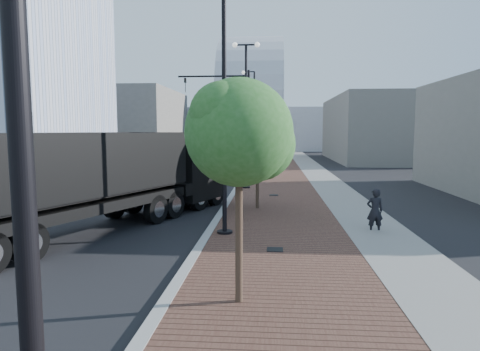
# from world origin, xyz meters

# --- Properties ---
(sidewalk) EXTENTS (7.00, 140.00, 0.12)m
(sidewalk) POSITION_xyz_m (3.50, 40.00, 0.06)
(sidewalk) COLOR #4C2D23
(sidewalk) RESTS_ON ground
(concrete_strip) EXTENTS (2.40, 140.00, 0.13)m
(concrete_strip) POSITION_xyz_m (6.20, 40.00, 0.07)
(concrete_strip) COLOR slate
(concrete_strip) RESTS_ON ground
(curb) EXTENTS (0.30, 140.00, 0.14)m
(curb) POSITION_xyz_m (0.00, 40.00, 0.07)
(curb) COLOR gray
(curb) RESTS_ON ground
(west_sidewalk) EXTENTS (4.00, 140.00, 0.12)m
(west_sidewalk) POSITION_xyz_m (-13.00, 40.00, 0.06)
(west_sidewalk) COLOR slate
(west_sidewalk) RESTS_ON ground
(dump_truck) EXTENTS (7.79, 13.74, 3.73)m
(dump_truck) POSITION_xyz_m (-3.32, 12.74, 1.57)
(dump_truck) COLOR black
(dump_truck) RESTS_ON ground
(white_sedan) EXTENTS (1.85, 4.41, 1.42)m
(white_sedan) POSITION_xyz_m (-2.55, 22.34, 0.71)
(white_sedan) COLOR white
(white_sedan) RESTS_ON ground
(dark_car_mid) EXTENTS (3.67, 4.81, 1.22)m
(dark_car_mid) POSITION_xyz_m (-5.51, 24.92, 0.61)
(dark_car_mid) COLOR black
(dark_car_mid) RESTS_ON ground
(dark_car_far) EXTENTS (3.45, 5.21, 1.40)m
(dark_car_far) POSITION_xyz_m (-4.76, 52.56, 0.70)
(dark_car_far) COLOR black
(dark_car_far) RESTS_ON ground
(pedestrian) EXTENTS (0.65, 0.46, 1.68)m
(pedestrian) POSITION_xyz_m (6.10, 10.87, 0.84)
(pedestrian) COLOR black
(pedestrian) RESTS_ON ground
(streetlight_1) EXTENTS (1.44, 0.56, 9.21)m
(streetlight_1) POSITION_xyz_m (0.49, 10.00, 4.34)
(streetlight_1) COLOR black
(streetlight_1) RESTS_ON ground
(streetlight_2) EXTENTS (1.72, 0.56, 9.28)m
(streetlight_2) POSITION_xyz_m (0.60, 22.00, 4.82)
(streetlight_2) COLOR black
(streetlight_2) RESTS_ON ground
(streetlight_3) EXTENTS (1.44, 0.56, 9.21)m
(streetlight_3) POSITION_xyz_m (0.49, 34.00, 4.34)
(streetlight_3) COLOR black
(streetlight_3) RESTS_ON ground
(streetlight_4) EXTENTS (1.72, 0.56, 9.28)m
(streetlight_4) POSITION_xyz_m (0.60, 46.00, 4.82)
(streetlight_4) COLOR black
(streetlight_4) RESTS_ON ground
(traffic_mast) EXTENTS (5.09, 0.20, 8.00)m
(traffic_mast) POSITION_xyz_m (-0.30, 25.00, 4.98)
(traffic_mast) COLOR black
(traffic_mast) RESTS_ON ground
(tree_0) EXTENTS (2.33, 2.27, 4.90)m
(tree_0) POSITION_xyz_m (1.65, 4.02, 3.75)
(tree_0) COLOR #382619
(tree_0) RESTS_ON ground
(tree_1) EXTENTS (2.72, 2.72, 4.73)m
(tree_1) POSITION_xyz_m (1.65, 15.02, 3.36)
(tree_1) COLOR #382619
(tree_1) RESTS_ON ground
(tree_2) EXTENTS (2.34, 2.28, 4.72)m
(tree_2) POSITION_xyz_m (1.65, 27.02, 3.57)
(tree_2) COLOR #382619
(tree_2) RESTS_ON ground
(tree_3) EXTENTS (2.21, 2.13, 4.74)m
(tree_3) POSITION_xyz_m (1.65, 39.02, 3.66)
(tree_3) COLOR #382619
(tree_3) RESTS_ON ground
(convention_center) EXTENTS (50.00, 30.00, 50.00)m
(convention_center) POSITION_xyz_m (-2.00, 85.00, 6.00)
(convention_center) COLOR #A9ACB3
(convention_center) RESTS_ON ground
(commercial_block_nw) EXTENTS (14.00, 20.00, 10.00)m
(commercial_block_nw) POSITION_xyz_m (-20.00, 60.00, 5.00)
(commercial_block_nw) COLOR #65625B
(commercial_block_nw) RESTS_ON ground
(commercial_block_ne) EXTENTS (12.00, 22.00, 8.00)m
(commercial_block_ne) POSITION_xyz_m (16.00, 50.00, 4.00)
(commercial_block_ne) COLOR #67645C
(commercial_block_ne) RESTS_ON ground
(utility_cover_1) EXTENTS (0.50, 0.50, 0.02)m
(utility_cover_1) POSITION_xyz_m (2.40, 8.00, 0.13)
(utility_cover_1) COLOR black
(utility_cover_1) RESTS_ON sidewalk
(utility_cover_2) EXTENTS (0.50, 0.50, 0.02)m
(utility_cover_2) POSITION_xyz_m (2.40, 19.00, 0.13)
(utility_cover_2) COLOR black
(utility_cover_2) RESTS_ON sidewalk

